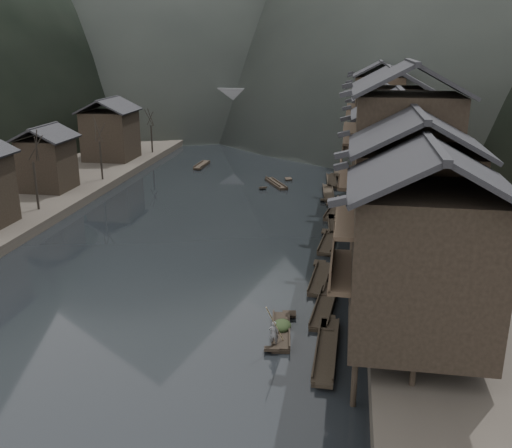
# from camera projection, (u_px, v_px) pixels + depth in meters

# --- Properties ---
(water) EXTENTS (300.00, 300.00, 0.00)m
(water) POSITION_uv_depth(u_px,v_px,m) (151.00, 297.00, 40.42)
(water) COLOR black
(water) RESTS_ON ground
(left_bank) EXTENTS (40.00, 200.00, 1.20)m
(left_bank) POSITION_uv_depth(u_px,v_px,m) (13.00, 161.00, 83.20)
(left_bank) COLOR #2D2823
(left_bank) RESTS_ON ground
(stilt_houses) EXTENTS (9.00, 67.60, 16.29)m
(stilt_houses) POSITION_uv_depth(u_px,v_px,m) (392.00, 135.00, 53.03)
(stilt_houses) COLOR black
(stilt_houses) RESTS_ON ground
(left_houses) EXTENTS (8.10, 53.20, 8.73)m
(left_houses) POSITION_uv_depth(u_px,v_px,m) (27.00, 155.00, 60.73)
(left_houses) COLOR black
(left_houses) RESTS_ON left_bank
(bare_trees) EXTENTS (3.83, 60.37, 7.65)m
(bare_trees) POSITION_uv_depth(u_px,v_px,m) (26.00, 162.00, 54.27)
(bare_trees) COLOR black
(bare_trees) RESTS_ON left_bank
(moored_sampans) EXTENTS (3.08, 60.74, 0.47)m
(moored_sampans) POSITION_uv_depth(u_px,v_px,m) (332.00, 216.00, 58.42)
(moored_sampans) COLOR black
(moored_sampans) RESTS_ON water
(midriver_boats) EXTENTS (16.46, 47.39, 0.45)m
(midriver_boats) POSITION_uv_depth(u_px,v_px,m) (255.00, 154.00, 89.95)
(midriver_boats) COLOR black
(midriver_boats) RESTS_ON water
(stone_bridge) EXTENTS (40.00, 6.00, 9.00)m
(stone_bridge) POSITION_uv_depth(u_px,v_px,m) (279.00, 109.00, 106.44)
(stone_bridge) COLOR #4C4C4F
(stone_bridge) RESTS_ON ground
(hero_sampan) EXTENTS (1.63, 5.29, 0.44)m
(hero_sampan) POSITION_uv_depth(u_px,v_px,m) (281.00, 331.00, 35.36)
(hero_sampan) COLOR black
(hero_sampan) RESTS_ON water
(cargo_heap) EXTENTS (1.15, 1.51, 0.69)m
(cargo_heap) POSITION_uv_depth(u_px,v_px,m) (282.00, 321.00, 35.41)
(cargo_heap) COLOR black
(cargo_heap) RESTS_ON hero_sampan
(boatman) EXTENTS (0.57, 0.38, 1.57)m
(boatman) POSITION_uv_depth(u_px,v_px,m) (274.00, 330.00, 33.38)
(boatman) COLOR #5B5A5D
(boatman) RESTS_ON hero_sampan
(bamboo_pole) EXTENTS (1.16, 1.89, 3.62)m
(bamboo_pole) POSITION_uv_depth(u_px,v_px,m) (278.00, 290.00, 32.55)
(bamboo_pole) COLOR #8C7A51
(bamboo_pole) RESTS_ON boatman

